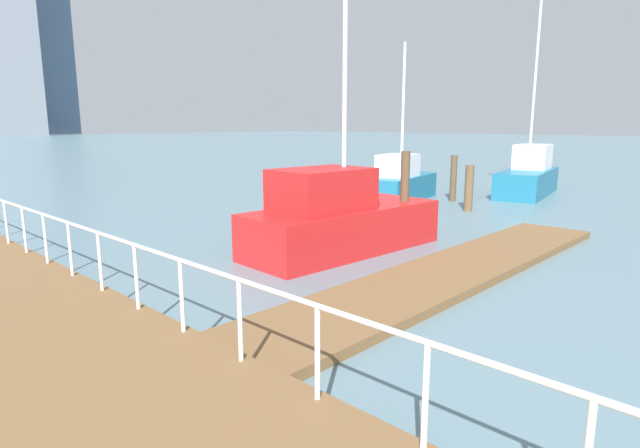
% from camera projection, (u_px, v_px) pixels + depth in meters
% --- Properties ---
extents(ground_plane, '(300.00, 300.00, 0.00)m').
position_uv_depth(ground_plane, '(86.00, 224.00, 17.16)').
color(ground_plane, slate).
extents(floating_dock, '(12.90, 2.00, 0.18)m').
position_uv_depth(floating_dock, '(448.00, 274.00, 11.24)').
color(floating_dock, brown).
rests_on(floating_dock, ground_plane).
extents(boardwalk_railing, '(0.06, 27.88, 1.08)m').
position_uv_depth(boardwalk_railing, '(116.00, 252.00, 8.53)').
color(boardwalk_railing, white).
rests_on(boardwalk_railing, boardwalk).
extents(dock_piling_1, '(0.33, 0.33, 1.76)m').
position_uv_depth(dock_piling_1, '(469.00, 188.00, 19.62)').
color(dock_piling_1, brown).
rests_on(dock_piling_1, ground_plane).
extents(dock_piling_2, '(0.25, 0.25, 2.56)m').
position_uv_depth(dock_piling_2, '(404.00, 197.00, 14.36)').
color(dock_piling_2, brown).
rests_on(dock_piling_2, ground_plane).
extents(dock_piling_3, '(0.28, 0.28, 1.97)m').
position_uv_depth(dock_piling_3, '(453.00, 178.00, 22.12)').
color(dock_piling_3, brown).
rests_on(dock_piling_3, ground_plane).
extents(moored_boat_1, '(4.79, 2.55, 6.62)m').
position_uv_depth(moored_boat_1, '(400.00, 182.00, 22.36)').
color(moored_boat_1, '#1E6B8C').
rests_on(moored_boat_1, ground_plane).
extents(moored_boat_3, '(5.84, 2.86, 9.45)m').
position_uv_depth(moored_boat_3, '(528.00, 176.00, 24.20)').
color(moored_boat_3, '#1E6B8C').
rests_on(moored_boat_3, ground_plane).
extents(moored_boat_4, '(5.70, 2.38, 9.10)m').
position_uv_depth(moored_boat_4, '(339.00, 219.00, 13.36)').
color(moored_boat_4, red).
rests_on(moored_boat_4, ground_plane).
extents(skyline_tower_5, '(14.73, 12.17, 61.38)m').
position_uv_depth(skyline_tower_5, '(2.00, 18.00, 136.50)').
color(skyline_tower_5, '#8C939E').
rests_on(skyline_tower_5, ground_plane).
extents(skyline_tower_6, '(13.98, 11.64, 57.81)m').
position_uv_depth(skyline_tower_6, '(44.00, 39.00, 158.41)').
color(skyline_tower_6, slate).
rests_on(skyline_tower_6, ground_plane).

